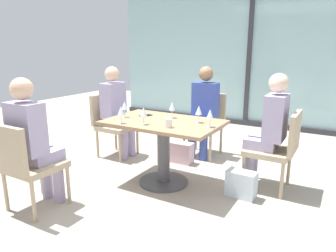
{
  "coord_description": "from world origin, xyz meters",
  "views": [
    {
      "loc": [
        1.71,
        -2.85,
        1.52
      ],
      "look_at": [
        0.0,
        0.1,
        0.65
      ],
      "focal_mm": 33.38,
      "sensor_mm": 36.0,
      "label": 1
    }
  ],
  "objects_px": {
    "coffee_cup": "(168,123)",
    "handbag_1": "(241,184)",
    "person_near_window": "(203,108)",
    "wine_glass_3": "(121,111)",
    "person_far_right": "(269,126)",
    "wine_glass_2": "(125,106)",
    "chair_near_window": "(206,120)",
    "wine_glass_0": "(172,106)",
    "wine_glass_5": "(199,111)",
    "person_front_left": "(33,138)",
    "person_far_left": "(117,108)",
    "dining_table_main": "(163,138)",
    "wine_glass_4": "(210,114)",
    "wine_glass_1": "(144,112)",
    "handbag_0": "(182,153)",
    "chair_far_left": "(111,121)",
    "cell_phone_on_table": "(146,115)",
    "chair_front_left": "(25,162)",
    "chair_far_right": "(278,146)"
  },
  "relations": [
    {
      "from": "cell_phone_on_table",
      "to": "handbag_1",
      "type": "height_order",
      "value": "cell_phone_on_table"
    },
    {
      "from": "wine_glass_3",
      "to": "coffee_cup",
      "type": "xyz_separation_m",
      "value": [
        0.52,
        0.11,
        -0.09
      ]
    },
    {
      "from": "chair_far_right",
      "to": "person_near_window",
      "type": "xyz_separation_m",
      "value": [
        -1.14,
        0.61,
        0.2
      ]
    },
    {
      "from": "dining_table_main",
      "to": "handbag_0",
      "type": "bearing_deg",
      "value": 100.08
    },
    {
      "from": "wine_glass_0",
      "to": "cell_phone_on_table",
      "type": "distance_m",
      "value": 0.35
    },
    {
      "from": "wine_glass_0",
      "to": "wine_glass_2",
      "type": "relative_size",
      "value": 1.0
    },
    {
      "from": "person_far_right",
      "to": "person_near_window",
      "type": "bearing_deg",
      "value": 149.32
    },
    {
      "from": "chair_far_right",
      "to": "chair_front_left",
      "type": "distance_m",
      "value": 2.52
    },
    {
      "from": "cell_phone_on_table",
      "to": "chair_far_left",
      "type": "bearing_deg",
      "value": -178.9
    },
    {
      "from": "coffee_cup",
      "to": "handbag_1",
      "type": "relative_size",
      "value": 0.3
    },
    {
      "from": "wine_glass_4",
      "to": "cell_phone_on_table",
      "type": "height_order",
      "value": "wine_glass_4"
    },
    {
      "from": "coffee_cup",
      "to": "person_near_window",
      "type": "bearing_deg",
      "value": 98.25
    },
    {
      "from": "chair_near_window",
      "to": "coffee_cup",
      "type": "relative_size",
      "value": 9.67
    },
    {
      "from": "wine_glass_3",
      "to": "wine_glass_5",
      "type": "xyz_separation_m",
      "value": [
        0.69,
        0.44,
        0.0
      ]
    },
    {
      "from": "person_far_right",
      "to": "person_far_left",
      "type": "bearing_deg",
      "value": 180.0
    },
    {
      "from": "wine_glass_5",
      "to": "cell_phone_on_table",
      "type": "height_order",
      "value": "wine_glass_5"
    },
    {
      "from": "wine_glass_2",
      "to": "coffee_cup",
      "type": "distance_m",
      "value": 0.69
    },
    {
      "from": "dining_table_main",
      "to": "person_front_left",
      "type": "bearing_deg",
      "value": -125.31
    },
    {
      "from": "chair_front_left",
      "to": "chair_far_left",
      "type": "height_order",
      "value": "same"
    },
    {
      "from": "wine_glass_3",
      "to": "handbag_0",
      "type": "xyz_separation_m",
      "value": [
        0.21,
        0.99,
        -0.72
      ]
    },
    {
      "from": "chair_near_window",
      "to": "wine_glass_4",
      "type": "height_order",
      "value": "wine_glass_4"
    },
    {
      "from": "person_far_right",
      "to": "wine_glass_1",
      "type": "bearing_deg",
      "value": -147.83
    },
    {
      "from": "wine_glass_0",
      "to": "wine_glass_5",
      "type": "bearing_deg",
      "value": -9.42
    },
    {
      "from": "person_front_left",
      "to": "wine_glass_5",
      "type": "height_order",
      "value": "person_front_left"
    },
    {
      "from": "chair_far_left",
      "to": "wine_glass_4",
      "type": "height_order",
      "value": "wine_glass_4"
    },
    {
      "from": "person_near_window",
      "to": "wine_glass_3",
      "type": "xyz_separation_m",
      "value": [
        -0.33,
        -1.4,
        0.16
      ]
    },
    {
      "from": "wine_glass_3",
      "to": "person_front_left",
      "type": "bearing_deg",
      "value": -119.9
    },
    {
      "from": "wine_glass_3",
      "to": "wine_glass_4",
      "type": "height_order",
      "value": "same"
    },
    {
      "from": "chair_far_right",
      "to": "handbag_1",
      "type": "bearing_deg",
      "value": -126.49
    },
    {
      "from": "chair_far_left",
      "to": "handbag_1",
      "type": "relative_size",
      "value": 2.9
    },
    {
      "from": "person_near_window",
      "to": "person_far_right",
      "type": "relative_size",
      "value": 1.0
    },
    {
      "from": "person_near_window",
      "to": "wine_glass_0",
      "type": "distance_m",
      "value": 0.91
    },
    {
      "from": "dining_table_main",
      "to": "handbag_1",
      "type": "height_order",
      "value": "dining_table_main"
    },
    {
      "from": "person_front_left",
      "to": "wine_glass_1",
      "type": "xyz_separation_m",
      "value": [
        0.67,
        0.84,
        0.16
      ]
    },
    {
      "from": "handbag_0",
      "to": "wine_glass_4",
      "type": "bearing_deg",
      "value": -46.29
    },
    {
      "from": "chair_front_left",
      "to": "wine_glass_2",
      "type": "xyz_separation_m",
      "value": [
        0.28,
        1.12,
        0.37
      ]
    },
    {
      "from": "wine_glass_4",
      "to": "person_far_right",
      "type": "bearing_deg",
      "value": 43.81
    },
    {
      "from": "person_front_left",
      "to": "coffee_cup",
      "type": "relative_size",
      "value": 14.0
    },
    {
      "from": "person_near_window",
      "to": "wine_glass_1",
      "type": "xyz_separation_m",
      "value": [
        -0.09,
        -1.32,
        0.16
      ]
    },
    {
      "from": "person_far_right",
      "to": "wine_glass_2",
      "type": "bearing_deg",
      "value": -160.6
    },
    {
      "from": "person_far_left",
      "to": "handbag_1",
      "type": "xyz_separation_m",
      "value": [
        1.9,
        -0.36,
        -0.56
      ]
    },
    {
      "from": "wine_glass_1",
      "to": "wine_glass_5",
      "type": "bearing_deg",
      "value": 38.04
    },
    {
      "from": "wine_glass_0",
      "to": "handbag_0",
      "type": "relative_size",
      "value": 0.62
    },
    {
      "from": "wine_glass_4",
      "to": "coffee_cup",
      "type": "xyz_separation_m",
      "value": [
        -0.36,
        -0.21,
        -0.09
      ]
    },
    {
      "from": "wine_glass_5",
      "to": "wine_glass_0",
      "type": "bearing_deg",
      "value": 170.58
    },
    {
      "from": "wine_glass_0",
      "to": "wine_glass_1",
      "type": "height_order",
      "value": "same"
    },
    {
      "from": "chair_near_window",
      "to": "handbag_0",
      "type": "xyz_separation_m",
      "value": [
        -0.12,
        -0.51,
        -0.36
      ]
    },
    {
      "from": "dining_table_main",
      "to": "wine_glass_0",
      "type": "relative_size",
      "value": 6.73
    },
    {
      "from": "cell_phone_on_table",
      "to": "handbag_1",
      "type": "bearing_deg",
      "value": 23.2
    },
    {
      "from": "handbag_0",
      "to": "wine_glass_3",
      "type": "bearing_deg",
      "value": -102.78
    }
  ]
}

